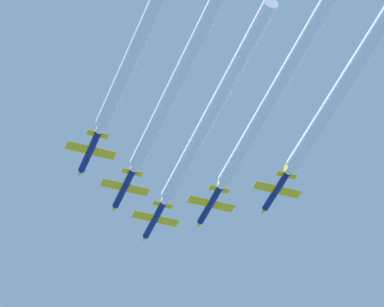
{
  "coord_description": "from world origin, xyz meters",
  "views": [
    {
      "loc": [
        -54.84,
        -168.34,
        2.66
      ],
      "look_at": [
        -0.04,
        -15.55,
        147.14
      ],
      "focal_mm": 120.42,
      "sensor_mm": 36.0,
      "label": 1
    }
  ],
  "objects": [
    {
      "name": "jet_lead",
      "position": [
        0.06,
        5.18,
        148.21
      ],
      "size": [
        8.54,
        12.44,
        2.99
      ],
      "color": "navy"
    },
    {
      "name": "jet_left_wingman",
      "position": [
        -8.13,
        -2.62,
        147.12
      ],
      "size": [
        8.54,
        12.44,
        2.99
      ],
      "color": "navy"
    },
    {
      "name": "jet_right_wingman",
      "position": [
        7.63,
        -3.25,
        147.29
      ],
      "size": [
        8.54,
        12.44,
        2.99
      ],
      "color": "navy"
    },
    {
      "name": "jet_outer_left",
      "position": [
        -16.63,
        -10.49,
        146.54
      ],
      "size": [
        8.54,
        12.44,
        2.99
      ],
      "color": "navy"
    },
    {
      "name": "smoke_trail_outer_right",
      "position": [
        16.87,
        -45.23,
        146.64
      ],
      "size": [
        2.36,
        56.25,
        2.36
      ],
      "color": "white"
    },
    {
      "name": "smoke_trail_right_wingman",
      "position": [
        7.63,
        -33.87,
        147.26
      ],
      "size": [
        2.36,
        49.89,
        2.36
      ],
      "color": "white"
    },
    {
      "name": "smoke_trail_outer_left",
      "position": [
        -16.63,
        -44.03,
        146.51
      ],
      "size": [
        2.36,
        55.73,
        2.36
      ],
      "color": "white"
    },
    {
      "name": "smoke_trail_left_wingman",
      "position": [
        -8.13,
        -30.32,
        147.09
      ],
      "size": [
        2.36,
        44.04,
        2.36
      ],
      "color": "white"
    },
    {
      "name": "jet_outer_right",
      "position": [
        16.87,
        -11.44,
        146.67
      ],
      "size": [
        8.54,
        12.44,
        2.99
      ],
      "color": "navy"
    },
    {
      "name": "smoke_trail_lead",
      "position": [
        0.06,
        -25.54,
        148.18
      ],
      "size": [
        2.36,
        50.1,
        2.36
      ],
      "color": "white"
    }
  ]
}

